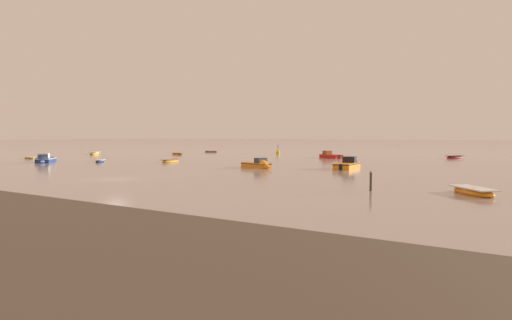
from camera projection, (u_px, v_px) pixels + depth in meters
ground_plane at (115, 179)px, 44.20m from camera, size 800.00×800.00×0.00m
motorboat_moored_0 at (260, 166)px, 59.36m from camera, size 5.36×3.45×1.93m
motorboat_moored_1 at (328, 156)px, 85.47m from camera, size 5.49×3.69×1.98m
rowboat_moored_0 at (29, 158)px, 82.59m from camera, size 3.12×1.32×0.48m
rowboat_moored_1 at (171, 161)px, 72.22m from camera, size 1.47×3.72×0.58m
rowboat_moored_2 at (455, 157)px, 84.38m from camera, size 2.95×4.33×0.65m
rowboat_moored_3 at (100, 161)px, 72.44m from camera, size 2.92×3.20×0.51m
motorboat_moored_2 at (349, 166)px, 58.59m from camera, size 2.63×5.99×2.21m
motorboat_moored_3 at (44, 160)px, 70.95m from camera, size 5.32×5.37×2.13m
rowboat_moored_4 at (95, 153)px, 101.20m from camera, size 4.12×4.63×0.73m
rowboat_moored_5 at (211, 152)px, 113.59m from camera, size 3.36×2.29×0.50m
rowboat_moored_6 at (473, 192)px, 32.89m from camera, size 4.02×4.29×0.69m
rowboat_moored_7 at (177, 154)px, 99.46m from camera, size 3.62×1.88×0.55m
channel_buoy at (278, 152)px, 103.21m from camera, size 0.90×0.90×2.30m
mooring_post_near at (371, 181)px, 34.99m from camera, size 0.22×0.22×1.66m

